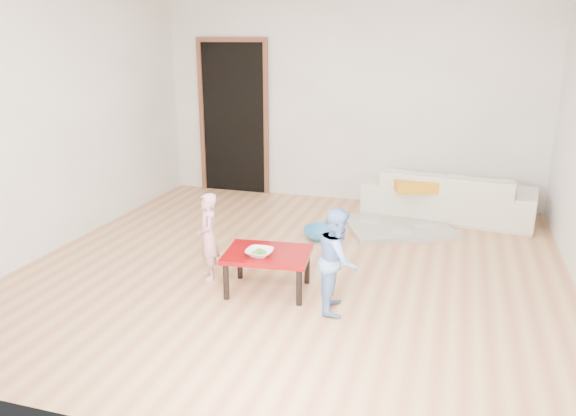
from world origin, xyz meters
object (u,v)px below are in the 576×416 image
at_px(red_table, 268,272).
at_px(child_blue, 338,260).
at_px(basin, 322,233).
at_px(bowl, 260,253).
at_px(sofa, 448,194).
at_px(child_pink, 208,237).

distance_m(red_table, child_blue, 0.70).
bearing_deg(basin, bowl, -96.49).
bearing_deg(sofa, basin, 50.73).
distance_m(sofa, basin, 1.77).
distance_m(child_blue, basin, 1.69).
height_order(child_blue, basin, child_blue).
bearing_deg(child_blue, sofa, -24.51).
distance_m(child_pink, basin, 1.54).
height_order(sofa, child_blue, child_blue).
distance_m(bowl, child_pink, 0.60).
bearing_deg(bowl, child_pink, 159.84).
bearing_deg(red_table, sofa, 61.61).
xyz_separation_m(sofa, bowl, (-1.45, -2.72, 0.10)).
relative_size(sofa, basin, 4.93).
distance_m(child_pink, child_blue, 1.27).
height_order(bowl, basin, bowl).
xyz_separation_m(sofa, red_table, (-1.41, -2.62, -0.11)).
bearing_deg(bowl, sofa, 61.88).
xyz_separation_m(child_pink, basin, (0.74, 1.31, -0.34)).
bearing_deg(basin, child_blue, -72.16).
xyz_separation_m(sofa, child_blue, (-0.77, -2.77, 0.13)).
relative_size(bowl, child_blue, 0.27).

